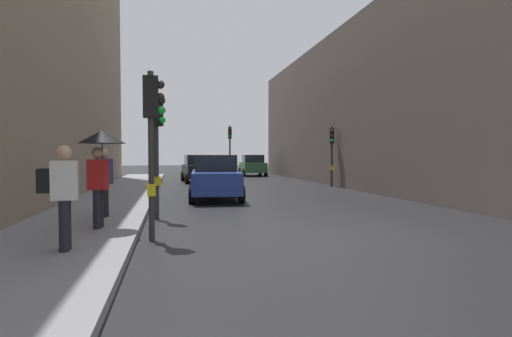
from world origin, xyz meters
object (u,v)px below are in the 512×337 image
Objects in this scene: pedestrian_with_black_backpack at (62,191)px; car_blue_van at (215,177)px; traffic_light_mid_street at (332,145)px; traffic_light_near_right at (157,131)px; car_red_sedan at (196,164)px; pedestrian_with_umbrella at (101,152)px; traffic_light_far_median at (230,142)px; car_green_estate at (253,165)px; car_dark_suv at (199,169)px; traffic_light_near_left at (152,124)px; pedestrian_with_grey_backpack at (103,178)px.

car_blue_van is at bearing 68.04° from pedestrian_with_black_backpack.
traffic_light_mid_street is 8.55m from car_blue_van.
traffic_light_near_right reaches higher than car_red_sedan.
pedestrian_with_umbrella reaches higher than car_blue_van.
traffic_light_far_median is 1.83× the size of pedestrian_with_umbrella.
car_dark_suv is at bearing -125.43° from car_green_estate.
car_red_sedan and car_green_estate have the same top height.
traffic_light_near_left is 0.80× the size of car_blue_van.
pedestrian_with_umbrella is at bearing -131.47° from traffic_light_mid_street.
pedestrian_with_black_backpack is at bearing -127.67° from traffic_light_mid_street.
car_dark_suv and car_blue_van have the same top height.
traffic_light_far_median is at bearing -124.46° from car_green_estate.
car_dark_suv is 1.01× the size of car_red_sedan.
car_blue_van is 7.41m from pedestrian_with_umbrella.
car_dark_suv is 11.86m from car_red_sedan.
traffic_light_mid_street is 1.88× the size of pedestrian_with_grey_backpack.
traffic_light_far_median reaches higher than pedestrian_with_umbrella.
car_red_sedan is 1.99× the size of pedestrian_with_umbrella.
car_red_sedan is at bearing 84.46° from traffic_light_near_right.
traffic_light_far_median is 0.91× the size of car_blue_van.
traffic_light_near_right is 0.82× the size of car_red_sedan.
car_green_estate is 25.12m from pedestrian_with_umbrella.
car_blue_van is 2.44× the size of pedestrian_with_black_backpack.
car_dark_suv is at bearing 77.15° from pedestrian_with_grey_backpack.
pedestrian_with_umbrella reaches higher than pedestrian_with_grey_backpack.
pedestrian_with_umbrella is (-1.13, -1.93, -0.56)m from traffic_light_near_right.
traffic_light_far_median is at bearing 77.71° from traffic_light_near_left.
car_dark_suv is 2.01× the size of pedestrian_with_umbrella.
car_red_sedan is 28.89m from pedestrian_with_umbrella.
pedestrian_with_black_backpack is at bearing -97.45° from car_red_sedan.
traffic_light_mid_street is 9.83m from traffic_light_far_median.
traffic_light_near_right is at bearing -107.80° from car_green_estate.
pedestrian_with_black_backpack is at bearing -105.10° from traffic_light_far_median.
pedestrian_with_umbrella reaches higher than car_green_estate.
car_red_sedan and car_blue_van have the same top height.
pedestrian_with_grey_backpack is (-1.38, -0.19, -1.24)m from traffic_light_near_right.
pedestrian_with_black_backpack is (-1.42, -3.96, -1.24)m from traffic_light_near_right.
car_dark_suv is 17.12m from pedestrian_with_umbrella.
car_dark_suv is 1.00× the size of car_blue_van.
traffic_light_mid_street reaches higher than pedestrian_with_grey_backpack.
pedestrian_with_grey_backpack is (0.04, 3.77, 0.00)m from pedestrian_with_black_backpack.
car_dark_suv is (-6.93, 5.35, -1.42)m from traffic_light_mid_street.
traffic_light_far_median reaches higher than car_blue_van.
traffic_light_near_left is 0.80× the size of car_dark_suv.
car_red_sedan is at bearing 110.40° from traffic_light_mid_street.
pedestrian_with_umbrella is at bearing 144.39° from traffic_light_near_left.
car_dark_suv is 8.54m from car_green_estate.
car_green_estate is at bearing -47.89° from car_red_sedan.
traffic_light_near_right is at bearing -113.82° from car_blue_van.
car_green_estate is at bearing 74.09° from traffic_light_near_left.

